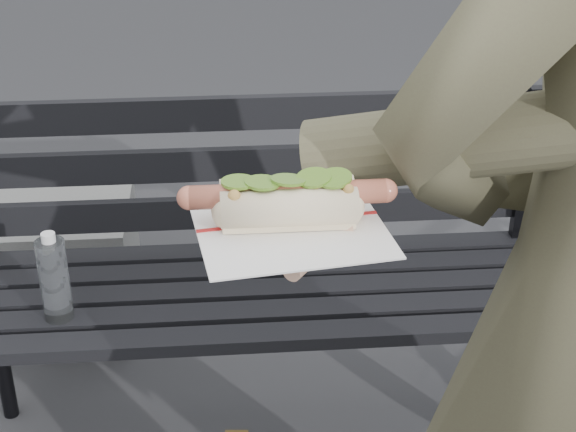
# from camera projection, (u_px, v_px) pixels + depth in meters

# --- Properties ---
(park_bench) EXTENTS (1.50, 0.44, 0.88)m
(park_bench) POSITION_uv_depth(u_px,v_px,m) (254.00, 256.00, 2.08)
(park_bench) COLOR black
(park_bench) RESTS_ON ground
(held_hotdog) EXTENTS (0.64, 0.31, 0.20)m
(held_hotdog) POSITION_uv_depth(u_px,v_px,m) (469.00, 154.00, 0.96)
(held_hotdog) COLOR brown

